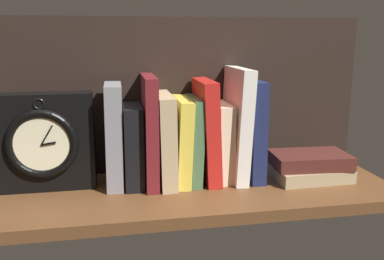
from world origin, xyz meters
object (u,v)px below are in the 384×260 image
Objects in this scene: book_black_skeptic at (133,145)px; book_red_requiem at (207,131)px; book_green_romantic at (193,139)px; book_white_catcher at (236,124)px; book_navy_bierce at (250,129)px; book_stack_side at (309,166)px; book_maroon_dawkins at (150,131)px; framed_clock at (44,142)px; book_tan_shortstories at (165,139)px; book_gray_chess at (114,136)px; book_cream_twain at (222,141)px; book_yellow_seinlanguage at (180,140)px.

book_black_skeptic is 0.77× the size of book_red_requiem.
book_white_catcher is at bearing -0.00° from book_green_romantic.
book_green_romantic is 0.84× the size of book_navy_bierce.
book_white_catcher reaches higher than book_navy_bierce.
book_red_requiem is 25.85cm from book_stack_side.
book_black_skeptic is at bearing 180.00° from book_white_catcher.
book_black_skeptic is at bearing -180.00° from book_navy_bierce.
framed_clock is at bearing -179.79° from book_maroon_dawkins.
book_tan_shortstories is 0.96× the size of framed_clock.
book_gray_chess reaches higher than book_cream_twain.
book_yellow_seinlanguage is 0.99× the size of book_green_romantic.
book_maroon_dawkins is 10.35cm from book_green_romantic.
book_white_catcher is at bearing 0.00° from book_yellow_seinlanguage.
book_white_catcher is 3.69cm from book_navy_bierce.
book_maroon_dawkins is 38.50cm from book_stack_side.
book_yellow_seinlanguage is 0.83× the size of book_navy_bierce.
book_navy_bierce reaches higher than book_black_skeptic.
framed_clock is (-19.08, -0.09, 1.66)cm from book_black_skeptic.
book_maroon_dawkins is at bearing 180.00° from book_yellow_seinlanguage.
book_tan_shortstories is at bearing 0.00° from book_black_skeptic.
book_black_skeptic is at bearing 173.98° from book_stack_side.
book_green_romantic is 6.79cm from book_cream_twain.
book_navy_bierce is (23.70, 0.00, -0.68)cm from book_maroon_dawkins.
book_yellow_seinlanguage is at bearing -0.00° from book_black_skeptic.
book_maroon_dawkins is 1.37× the size of book_cream_twain.
book_green_romantic is at bearing 0.15° from framed_clock.
book_maroon_dawkins is 23.71cm from book_navy_bierce.
book_gray_chess is 1.25× the size of book_stack_side.
framed_clock is at bearing -179.90° from book_navy_bierce.
book_gray_chess is 0.98× the size of book_red_requiem.
book_white_catcher is at bearing 165.66° from book_stack_side.
book_yellow_seinlanguage is at bearing 180.00° from book_white_catcher.
book_red_requiem reaches higher than framed_clock.
book_navy_bierce is (3.43, 0.00, -1.38)cm from book_white_catcher.
book_green_romantic is at bearing 0.00° from book_yellow_seinlanguage.
framed_clock reaches higher than book_cream_twain.
book_gray_chess is at bearing 180.00° from book_white_catcher.
book_green_romantic is 1.07× the size of book_stack_side.
book_stack_side is at bearing -8.14° from book_yellow_seinlanguage.
book_maroon_dawkins is (3.73, 0.00, 3.26)cm from book_black_skeptic.
book_navy_bierce is at bearing 0.00° from book_green_romantic.
book_maroon_dawkins is 4.03cm from book_tan_shortstories.
book_maroon_dawkins is at bearing 180.00° from book_tan_shortstories.
book_yellow_seinlanguage is 13.66cm from book_white_catcher.
book_green_romantic is (10.03, -0.00, -2.54)cm from book_maroon_dawkins.
framed_clock is (-43.09, -0.09, -2.30)cm from book_white_catcher.
framed_clock is at bearing -179.81° from book_tan_shortstories.
book_tan_shortstories is 1.05× the size of book_yellow_seinlanguage.
book_white_catcher is 20.03cm from book_stack_side.
book_tan_shortstories reaches higher than book_yellow_seinlanguage.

